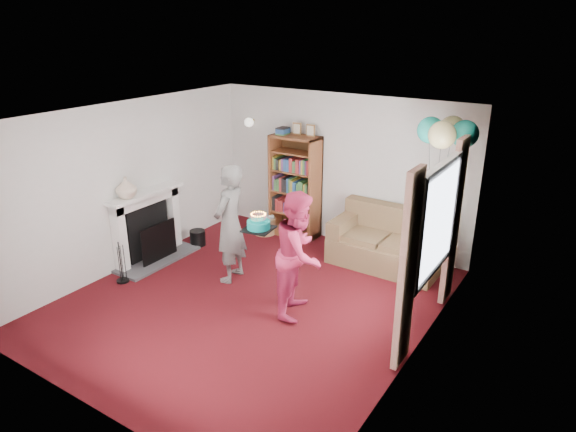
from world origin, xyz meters
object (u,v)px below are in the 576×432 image
Objects in this scene: person_striped at (230,224)px; person_magenta at (299,254)px; bookcase at (296,187)px; sofa at (388,244)px; birthday_cake at (259,225)px.

person_magenta is (1.30, -0.23, -0.04)m from person_striped.
bookcase is 1.19× the size of sofa.
bookcase is at bearing 110.14° from birthday_cake.
sofa is 0.97× the size of person_striped.
sofa is at bearing -7.20° from bookcase.
person_striped is 1.05× the size of person_magenta.
person_magenta is 4.52× the size of birthday_cake.
person_striped reaches higher than person_magenta.
person_striped reaches higher than birthday_cake.
bookcase is 1.92m from sofa.
birthday_cake reaches higher than sofa.
bookcase reaches higher than person_magenta.
sofa is at bearing 62.69° from birthday_cake.
bookcase is at bearing 173.69° from sofa.
person_magenta is (1.40, -2.16, -0.06)m from bookcase.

